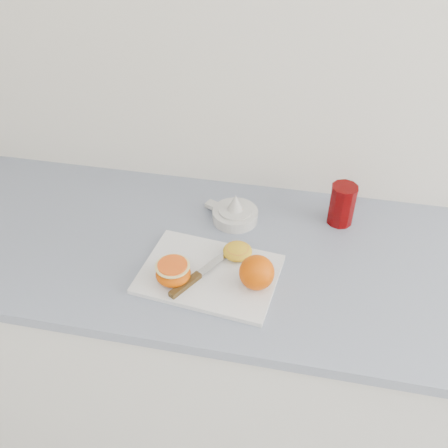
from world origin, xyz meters
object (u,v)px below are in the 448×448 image
citrus_juicer (235,213)px  counter (268,360)px  red_tumbler (342,206)px  half_orange (173,272)px  cutting_board (209,274)px

citrus_juicer → counter: bearing=-42.3°
counter → red_tumbler: red_tumbler is taller
citrus_juicer → red_tumbler: bearing=9.7°
half_orange → red_tumbler: size_ratio=0.71×
counter → citrus_juicer: size_ratio=15.56×
counter → half_orange: (-0.23, -0.15, 0.48)m
counter → citrus_juicer: 0.50m
counter → citrus_juicer: bearing=137.7°
citrus_juicer → half_orange: bearing=-109.7°
cutting_board → red_tumbler: (0.31, 0.28, 0.05)m
half_orange → red_tumbler: 0.50m
counter → red_tumbler: (0.15, 0.17, 0.50)m
cutting_board → citrus_juicer: citrus_juicer is taller
half_orange → citrus_juicer: (0.10, 0.27, -0.01)m
counter → cutting_board: bearing=-145.5°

